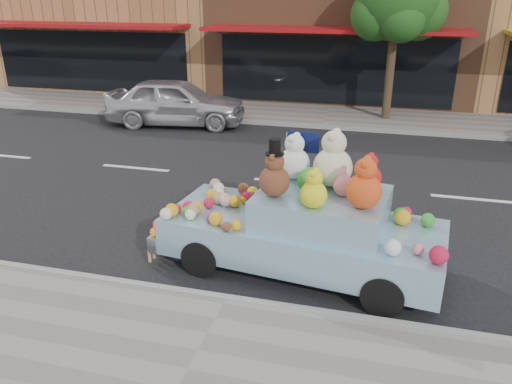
% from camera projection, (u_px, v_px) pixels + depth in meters
% --- Properties ---
extents(ground, '(120.00, 120.00, 0.00)m').
position_uv_depth(ground, '(292.00, 182.00, 11.65)').
color(ground, black).
rests_on(ground, ground).
extents(near_sidewalk, '(60.00, 3.00, 0.12)m').
position_uv_depth(near_sidewalk, '(188.00, 373.00, 5.80)').
color(near_sidewalk, gray).
rests_on(near_sidewalk, ground).
extents(far_sidewalk, '(60.00, 3.00, 0.12)m').
position_uv_depth(far_sidewalk, '(326.00, 116.00, 17.45)').
color(far_sidewalk, gray).
rests_on(far_sidewalk, ground).
extents(near_kerb, '(60.00, 0.12, 0.13)m').
position_uv_depth(near_kerb, '(227.00, 300.00, 7.14)').
color(near_kerb, gray).
rests_on(near_kerb, ground).
extents(far_kerb, '(60.00, 0.12, 0.13)m').
position_uv_depth(far_kerb, '(321.00, 127.00, 16.10)').
color(far_kerb, gray).
rests_on(far_kerb, ground).
extents(storefront_left, '(10.00, 9.80, 7.30)m').
position_uv_depth(storefront_left, '(131.00, 1.00, 23.31)').
color(storefront_left, '#A67345').
rests_on(storefront_left, ground).
extents(storefront_mid, '(10.00, 9.80, 7.30)m').
position_uv_depth(storefront_mid, '(347.00, 3.00, 20.99)').
color(storefront_mid, brown).
rests_on(storefront_mid, ground).
extents(street_tree, '(3.00, 2.70, 5.22)m').
position_uv_depth(street_tree, '(397.00, 6.00, 15.64)').
color(street_tree, '#38281C').
rests_on(street_tree, ground).
extents(car_silver, '(4.71, 2.42, 1.53)m').
position_uv_depth(car_silver, '(176.00, 102.00, 16.29)').
color(car_silver, silver).
rests_on(car_silver, ground).
extents(art_car, '(4.66, 2.27, 2.24)m').
position_uv_depth(art_car, '(305.00, 223.00, 7.79)').
color(art_car, black).
rests_on(art_car, ground).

